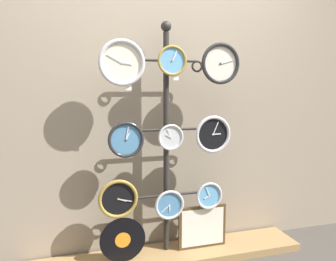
% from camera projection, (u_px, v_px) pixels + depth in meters
% --- Properties ---
extents(shop_wall, '(4.40, 0.04, 2.80)m').
position_uv_depth(shop_wall, '(161.00, 82.00, 2.63)').
color(shop_wall, gray).
rests_on(shop_wall, ground_plane).
extents(low_shelf, '(2.20, 0.36, 0.06)m').
position_uv_depth(low_shelf, '(168.00, 256.00, 2.60)').
color(low_shelf, '#9E7A4C').
rests_on(low_shelf, ground_plane).
extents(display_stand, '(0.78, 0.33, 1.85)m').
position_uv_depth(display_stand, '(166.00, 169.00, 2.57)').
color(display_stand, '#282623').
rests_on(display_stand, ground_plane).
extents(clock_top_left, '(0.33, 0.04, 0.33)m').
position_uv_depth(clock_top_left, '(122.00, 63.00, 2.26)').
color(clock_top_left, silver).
extents(clock_top_center, '(0.22, 0.04, 0.22)m').
position_uv_depth(clock_top_center, '(172.00, 61.00, 2.39)').
color(clock_top_center, '#60A8DB').
extents(clock_top_right, '(0.31, 0.04, 0.31)m').
position_uv_depth(clock_top_right, '(220.00, 64.00, 2.46)').
color(clock_top_right, silver).
extents(clock_middle_left, '(0.26, 0.04, 0.26)m').
position_uv_depth(clock_middle_left, '(126.00, 140.00, 2.36)').
color(clock_middle_left, '#4C84B2').
extents(clock_middle_center, '(0.20, 0.04, 0.20)m').
position_uv_depth(clock_middle_center, '(171.00, 137.00, 2.45)').
color(clock_middle_center, silver).
extents(clock_middle_right, '(0.29, 0.04, 0.29)m').
position_uv_depth(clock_middle_right, '(213.00, 134.00, 2.52)').
color(clock_middle_right, black).
extents(clock_bottom_left, '(0.29, 0.04, 0.29)m').
position_uv_depth(clock_bottom_left, '(118.00, 199.00, 2.39)').
color(clock_bottom_left, black).
extents(clock_bottom_center, '(0.23, 0.04, 0.23)m').
position_uv_depth(clock_bottom_center, '(169.00, 205.00, 2.52)').
color(clock_bottom_center, '#4C84B2').
extents(clock_bottom_right, '(0.22, 0.04, 0.22)m').
position_uv_depth(clock_bottom_right, '(209.00, 196.00, 2.61)').
color(clock_bottom_right, '#60A8DB').
extents(vinyl_record, '(0.34, 0.01, 0.34)m').
position_uv_depth(vinyl_record, '(123.00, 240.00, 2.44)').
color(vinyl_record, black).
rests_on(vinyl_record, low_shelf).
extents(picture_frame, '(0.41, 0.02, 0.35)m').
position_uv_depth(picture_frame, '(202.00, 227.00, 2.66)').
color(picture_frame, '#4C381E').
rests_on(picture_frame, low_shelf).
extents(price_tag_upper, '(0.04, 0.00, 0.03)m').
position_uv_depth(price_tag_upper, '(129.00, 88.00, 2.29)').
color(price_tag_upper, white).
extents(price_tag_mid, '(0.04, 0.00, 0.03)m').
position_uv_depth(price_tag_mid, '(176.00, 78.00, 2.41)').
color(price_tag_mid, white).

